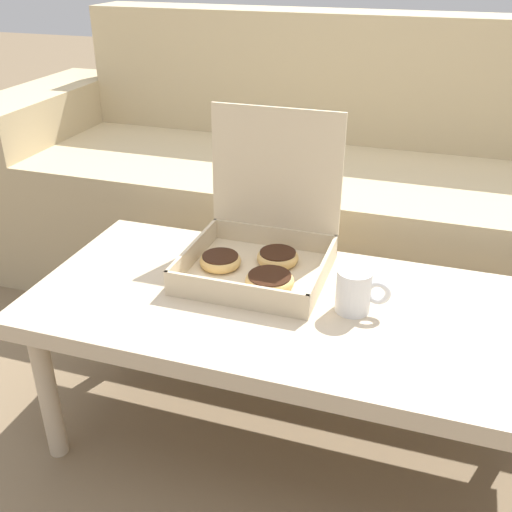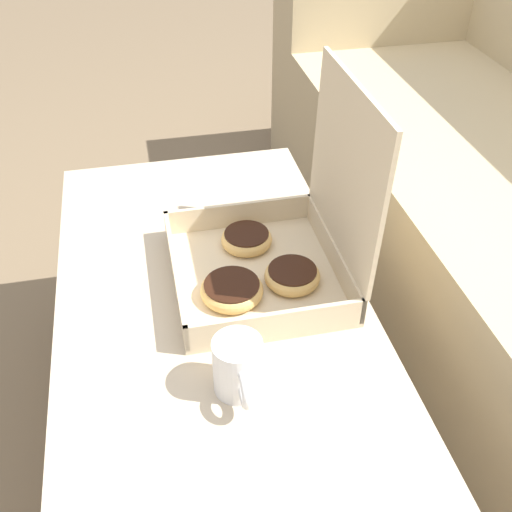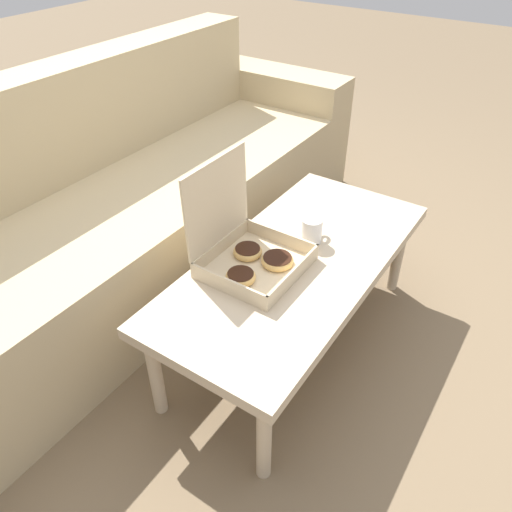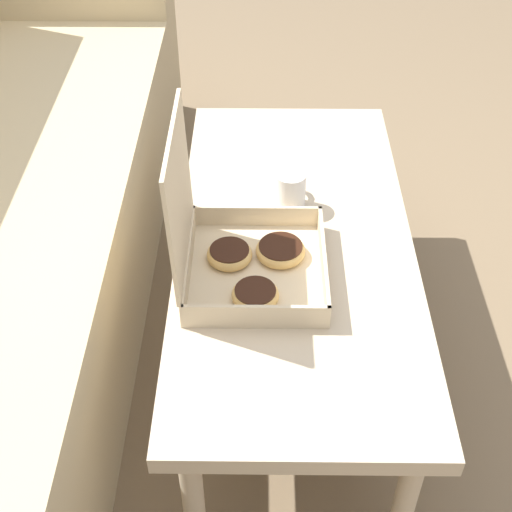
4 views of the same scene
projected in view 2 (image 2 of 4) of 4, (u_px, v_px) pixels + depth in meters
ground_plane at (248, 462)px, 1.23m from camera, size 12.00×12.00×0.00m
coffee_table at (220, 348)px, 1.00m from camera, size 1.15×0.53×0.40m
pastry_box at (276, 248)px, 1.05m from camera, size 0.32×0.31×0.35m
coffee_mug at (238, 367)px, 0.86m from camera, size 0.11×0.07×0.09m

